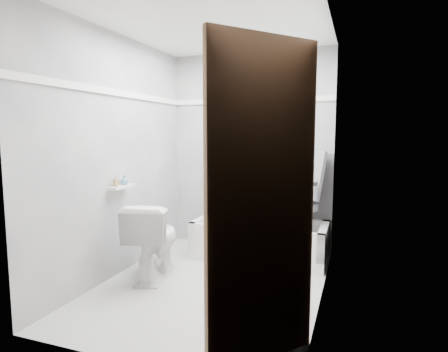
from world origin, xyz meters
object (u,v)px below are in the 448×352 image
at_px(office_chair, 285,200).
at_px(toilet, 154,240).
at_px(door, 297,218).
at_px(soap_bottle_b, 124,180).
at_px(bathtub, 260,239).
at_px(soap_bottle_a, 116,181).

distance_m(office_chair, toilet, 1.51).
xyz_separation_m(office_chair, door, (0.47, -2.24, 0.32)).
distance_m(toilet, soap_bottle_b, 0.67).
bearing_deg(door, bathtub, 108.75).
bearing_deg(soap_bottle_a, soap_bottle_b, 90.00).
height_order(bathtub, door, door).
height_order(office_chair, toilet, office_chair).
distance_m(door, soap_bottle_a, 2.24).
xyz_separation_m(office_chair, soap_bottle_a, (-1.45, -1.09, 0.28)).
xyz_separation_m(soap_bottle_a, soap_bottle_b, (0.00, 0.14, -0.01)).
bearing_deg(soap_bottle_b, soap_bottle_a, -90.00).
xyz_separation_m(bathtub, soap_bottle_a, (-1.17, -1.06, 0.76)).
xyz_separation_m(office_chair, toilet, (-1.13, -0.95, -0.31)).
distance_m(bathtub, toilet, 1.27).
bearing_deg(soap_bottle_b, toilet, -0.04).
relative_size(office_chair, soap_bottle_b, 11.25).
bearing_deg(bathtub, door, -71.25).
height_order(bathtub, toilet, toilet).
bearing_deg(soap_bottle_b, bathtub, 38.27).
height_order(bathtub, soap_bottle_b, soap_bottle_b).
bearing_deg(toilet, soap_bottle_b, -12.58).
relative_size(bathtub, door, 0.75).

